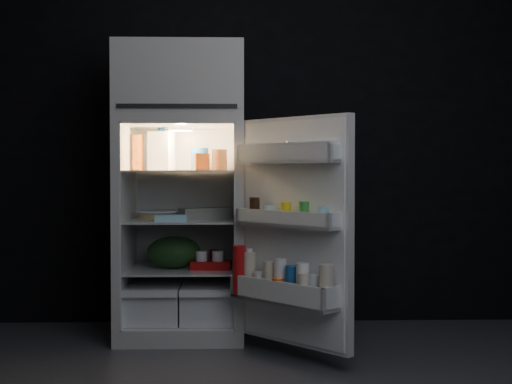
{
  "coord_description": "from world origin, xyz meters",
  "views": [
    {
      "loc": [
        -0.06,
        -3.11,
        1.02
      ],
      "look_at": [
        0.06,
        1.0,
        0.9
      ],
      "focal_mm": 50.0,
      "sensor_mm": 36.0,
      "label": 1
    }
  ],
  "objects_px": {
    "refrigerator": "(182,182)",
    "egg_carton": "(206,214)",
    "yogurt_tray": "(211,265)",
    "fridge_door": "(291,236)",
    "milk_jug": "(161,151)"
  },
  "relations": [
    {
      "from": "refrigerator",
      "to": "fridge_door",
      "type": "relative_size",
      "value": 1.46
    },
    {
      "from": "fridge_door",
      "to": "milk_jug",
      "type": "xyz_separation_m",
      "value": [
        -0.76,
        0.68,
        0.47
      ]
    },
    {
      "from": "fridge_door",
      "to": "egg_carton",
      "type": "distance_m",
      "value": 0.75
    },
    {
      "from": "refrigerator",
      "to": "yogurt_tray",
      "type": "distance_m",
      "value": 0.55
    },
    {
      "from": "egg_carton",
      "to": "yogurt_tray",
      "type": "distance_m",
      "value": 0.32
    },
    {
      "from": "refrigerator",
      "to": "yogurt_tray",
      "type": "xyz_separation_m",
      "value": [
        0.18,
        -0.13,
        -0.5
      ]
    },
    {
      "from": "milk_jug",
      "to": "fridge_door",
      "type": "bearing_deg",
      "value": -28.22
    },
    {
      "from": "refrigerator",
      "to": "yogurt_tray",
      "type": "height_order",
      "value": "refrigerator"
    },
    {
      "from": "yogurt_tray",
      "to": "egg_carton",
      "type": "bearing_deg",
      "value": 131.95
    },
    {
      "from": "refrigerator",
      "to": "egg_carton",
      "type": "height_order",
      "value": "refrigerator"
    },
    {
      "from": "refrigerator",
      "to": "milk_jug",
      "type": "relative_size",
      "value": 7.42
    },
    {
      "from": "fridge_door",
      "to": "refrigerator",
      "type": "bearing_deg",
      "value": 133.71
    },
    {
      "from": "refrigerator",
      "to": "egg_carton",
      "type": "bearing_deg",
      "value": -28.67
    },
    {
      "from": "fridge_door",
      "to": "yogurt_tray",
      "type": "xyz_separation_m",
      "value": [
        -0.44,
        0.53,
        -0.22
      ]
    },
    {
      "from": "refrigerator",
      "to": "fridge_door",
      "type": "distance_m",
      "value": 0.95
    }
  ]
}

